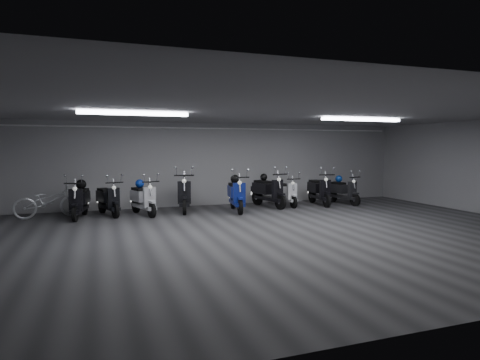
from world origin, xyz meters
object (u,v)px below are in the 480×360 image
object	(u,v)px
scooter_3	(184,188)
scooter_6	(287,189)
helmet_1	(140,184)
helmet_3	(235,179)
scooter_7	(319,186)
scooter_9	(343,187)
scooter_1	(108,194)
helmet_4	(264,177)
scooter_2	(143,194)
helmet_0	(81,184)
bicycle	(48,197)
scooter_0	(80,196)
scooter_4	(236,189)
scooter_5	(268,186)
helmet_2	(339,179)

from	to	relation	value
scooter_3	scooter_6	world-z (taller)	scooter_3
helmet_1	helmet_3	distance (m)	2.90
helmet_1	scooter_7	bearing A→B (deg)	-0.89
scooter_9	scooter_1	bearing A→B (deg)	166.75
scooter_9	helmet_4	world-z (taller)	scooter_9
scooter_2	helmet_0	xyz separation A→B (m)	(-1.69, 0.32, 0.30)
scooter_1	helmet_3	distance (m)	3.81
bicycle	helmet_3	distance (m)	5.43
scooter_0	scooter_7	size ratio (longest dim) A/B	0.95
scooter_4	scooter_5	xyz separation A→B (m)	(1.29, 0.50, 0.01)
scooter_9	helmet_1	size ratio (longest dim) A/B	6.38
scooter_0	scooter_1	size ratio (longest dim) A/B	1.03
scooter_5	helmet_3	xyz separation A→B (m)	(-1.25, -0.25, 0.29)
scooter_2	scooter_3	xyz separation A→B (m)	(1.26, 0.28, 0.09)
scooter_1	scooter_9	bearing A→B (deg)	-19.67
scooter_5	scooter_7	xyz separation A→B (m)	(1.85, -0.12, -0.03)
scooter_4	helmet_0	world-z (taller)	scooter_4
scooter_2	bicycle	size ratio (longest dim) A/B	0.95
scooter_6	helmet_3	bearing A→B (deg)	-170.99
scooter_0	scooter_6	size ratio (longest dim) A/B	1.08
scooter_3	scooter_6	xyz separation A→B (m)	(3.50, 0.01, -0.13)
scooter_4	helmet_0	xyz separation A→B (m)	(-4.47, 0.57, 0.25)
scooter_9	scooter_2	bearing A→B (deg)	168.68
scooter_9	helmet_1	world-z (taller)	scooter_9
scooter_2	helmet_1	distance (m)	0.37
helmet_3	scooter_1	bearing A→B (deg)	176.17
scooter_1	scooter_3	xyz separation A→B (m)	(2.23, 0.03, 0.10)
scooter_2	scooter_7	bearing A→B (deg)	-16.31
scooter_6	scooter_9	world-z (taller)	scooter_9
scooter_3	bicycle	size ratio (longest dim) A/B	1.09
scooter_0	scooter_4	distance (m)	4.53
scooter_7	helmet_1	bearing A→B (deg)	-174.44
scooter_0	helmet_3	xyz separation A→B (m)	(4.55, -0.08, 0.35)
scooter_3	helmet_0	size ratio (longest dim) A/B	6.91
scooter_2	helmet_0	distance (m)	1.74
helmet_2	scooter_7	bearing A→B (deg)	-170.55
scooter_3	helmet_1	xyz separation A→B (m)	(-1.34, -0.06, 0.19)
scooter_5	scooter_6	size ratio (longest dim) A/B	1.18
scooter_1	scooter_2	size ratio (longest dim) A/B	0.98
scooter_7	helmet_3	xyz separation A→B (m)	(-3.10, -0.13, 0.32)
scooter_2	helmet_4	distance (m)	4.06
scooter_7	helmet_1	xyz separation A→B (m)	(-5.99, 0.09, 0.24)
scooter_0	scooter_1	distance (m)	0.78
scooter_7	helmet_4	size ratio (longest dim) A/B	7.51
scooter_4	helmet_4	distance (m)	1.47
scooter_2	scooter_6	size ratio (longest dim) A/B	1.07
scooter_3	helmet_4	bearing A→B (deg)	15.71
scooter_0	scooter_6	world-z (taller)	scooter_0
scooter_4	helmet_3	bearing A→B (deg)	90.00
scooter_3	helmet_1	distance (m)	1.35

